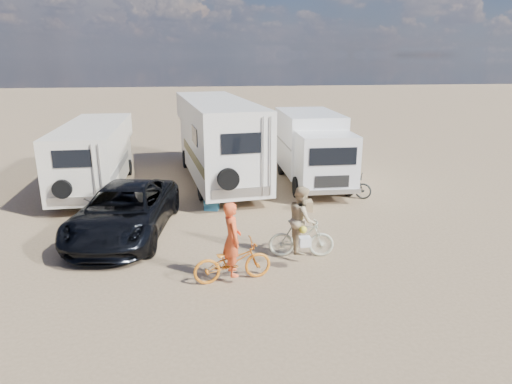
{
  "coord_description": "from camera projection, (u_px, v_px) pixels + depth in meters",
  "views": [
    {
      "loc": [
        -1.05,
        -11.78,
        5.29
      ],
      "look_at": [
        0.69,
        1.23,
        1.3
      ],
      "focal_mm": 31.7,
      "sensor_mm": 36.0,
      "label": 1
    }
  ],
  "objects": [
    {
      "name": "bike_woman",
      "position": [
        301.0,
        238.0,
        12.23
      ],
      "size": [
        1.82,
        0.73,
        1.06
      ],
      "primitive_type": "imported",
      "rotation": [
        0.0,
        0.0,
        1.44
      ],
      "color": "#B5BA9E",
      "rests_on": "ground"
    },
    {
      "name": "rv_left",
      "position": [
        95.0,
        158.0,
        18.24
      ],
      "size": [
        2.37,
        7.12,
        2.65
      ],
      "primitive_type": null,
      "rotation": [
        0.0,
        0.0,
        0.02
      ],
      "color": "beige",
      "rests_on": "ground"
    },
    {
      "name": "bike_man",
      "position": [
        232.0,
        261.0,
        10.93
      ],
      "size": [
        2.0,
        0.96,
        1.01
      ],
      "primitive_type": "imported",
      "rotation": [
        0.0,
        0.0,
        1.73
      ],
      "color": "orange",
      "rests_on": "ground"
    },
    {
      "name": "rv_main",
      "position": [
        218.0,
        141.0,
        19.43
      ],
      "size": [
        3.63,
        9.19,
        3.49
      ],
      "primitive_type": null,
      "rotation": [
        0.0,
        0.0,
        0.13
      ],
      "color": "white",
      "rests_on": "ground"
    },
    {
      "name": "dark_suv",
      "position": [
        124.0,
        211.0,
        13.69
      ],
      "size": [
        3.27,
        5.76,
        1.52
      ],
      "primitive_type": "imported",
      "rotation": [
        0.0,
        0.0,
        -0.14
      ],
      "color": "black",
      "rests_on": "ground"
    },
    {
      "name": "rider_man",
      "position": [
        232.0,
        246.0,
        10.81
      ],
      "size": [
        0.54,
        0.73,
        1.83
      ],
      "primitive_type": "imported",
      "rotation": [
        0.0,
        0.0,
        1.73
      ],
      "color": "#EC5426",
      "rests_on": "ground"
    },
    {
      "name": "ground",
      "position": [
        238.0,
        249.0,
        12.84
      ],
      "size": [
        140.0,
        140.0,
        0.0
      ],
      "primitive_type": "plane",
      "color": "#967A59",
      "rests_on": "ground"
    },
    {
      "name": "cooler",
      "position": [
        212.0,
        204.0,
        16.06
      ],
      "size": [
        0.56,
        0.47,
        0.39
      ],
      "primitive_type": "cube",
      "rotation": [
        0.0,
        0.0,
        -0.26
      ],
      "color": "#256487",
      "rests_on": "ground"
    },
    {
      "name": "crate",
      "position": [
        306.0,
        206.0,
        15.99
      ],
      "size": [
        0.49,
        0.49,
        0.36
      ],
      "primitive_type": "cube",
      "rotation": [
        0.0,
        0.0,
        -0.1
      ],
      "color": "#947852",
      "rests_on": "ground"
    },
    {
      "name": "bike_parked",
      "position": [
        348.0,
        185.0,
        17.41
      ],
      "size": [
        1.92,
        1.48,
        0.97
      ],
      "primitive_type": "imported",
      "rotation": [
        0.0,
        0.0,
        1.05
      ],
      "color": "#232523",
      "rests_on": "ground"
    },
    {
      "name": "box_truck",
      "position": [
        313.0,
        150.0,
        18.91
      ],
      "size": [
        2.38,
        5.91,
        2.95
      ],
      "primitive_type": null,
      "rotation": [
        0.0,
        0.0,
        -0.01
      ],
      "color": "silver",
      "rests_on": "ground"
    },
    {
      "name": "rider_woman",
      "position": [
        302.0,
        225.0,
        12.12
      ],
      "size": [
        0.8,
        0.96,
        1.81
      ],
      "primitive_type": "imported",
      "rotation": [
        0.0,
        0.0,
        1.44
      ],
      "color": "tan",
      "rests_on": "ground"
    }
  ]
}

